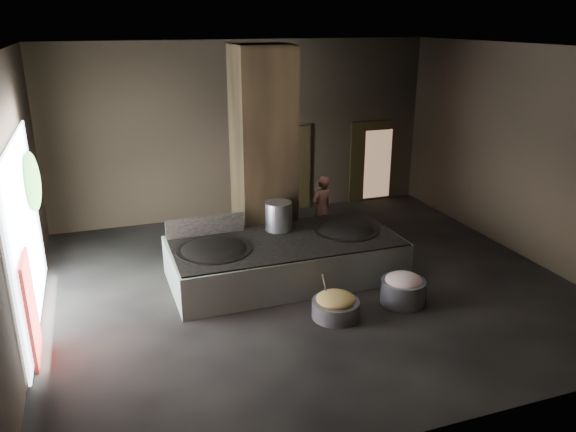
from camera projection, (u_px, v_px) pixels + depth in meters
name	position (u px, v px, depth m)	size (l,w,h in m)	color
floor	(307.00, 285.00, 11.23)	(10.00, 9.00, 0.10)	black
ceiling	(310.00, 45.00, 9.69)	(10.00, 9.00, 0.10)	black
back_wall	(245.00, 130.00, 14.51)	(10.00, 0.10, 4.50)	black
front_wall	(452.00, 272.00, 6.41)	(10.00, 0.10, 4.50)	black
left_wall	(12.00, 201.00, 8.89)	(0.10, 9.00, 4.50)	black
right_wall	(527.00, 153.00, 12.04)	(0.10, 9.00, 4.50)	black
pillar	(263.00, 153.00, 12.06)	(1.20, 1.20, 4.50)	black
hearth_platform	(285.00, 259.00, 11.32)	(4.57, 2.19, 0.79)	beige
platform_cap	(285.00, 240.00, 11.18)	(4.47, 2.15, 0.03)	black
wok_left	(214.00, 253.00, 10.71)	(1.44, 1.44, 0.40)	black
wok_left_rim	(214.00, 250.00, 10.68)	(1.47, 1.47, 0.05)	black
wok_right	(346.00, 234.00, 11.67)	(1.34, 1.34, 0.38)	black
wok_right_rim	(346.00, 231.00, 11.65)	(1.37, 1.37, 0.05)	black
stock_pot	(279.00, 216.00, 11.58)	(0.56, 0.56, 0.60)	#B2B3BA
splash_guard	(205.00, 226.00, 11.33)	(1.59, 0.06, 0.40)	black
cook	(322.00, 209.00, 13.11)	(0.57, 0.37, 1.57)	#9C614F
veg_basin	(336.00, 309.00, 9.87)	(0.84, 0.84, 0.31)	gray
veg_fill	(336.00, 299.00, 9.81)	(0.69, 0.69, 0.21)	#96A34E
ladle	(325.00, 286.00, 9.83)	(0.02, 0.02, 0.67)	#B2B3BA
meat_basin	(403.00, 291.00, 10.35)	(0.82, 0.82, 0.45)	gray
meat_fill	(404.00, 280.00, 10.27)	(0.68, 0.68, 0.26)	tan
doorway_near	(289.00, 170.00, 15.18)	(1.18, 0.08, 2.38)	black
doorway_near_glow	(288.00, 171.00, 15.29)	(0.81, 0.04, 1.91)	#8C6647
doorway_far	(369.00, 163.00, 15.93)	(1.18, 0.08, 2.38)	black
doorway_far_glow	(377.00, 164.00, 16.00)	(0.83, 0.04, 1.97)	#8C6647
left_opening	(26.00, 234.00, 9.31)	(0.04, 4.20, 3.10)	white
pavilion_sliver	(31.00, 310.00, 8.43)	(0.05, 0.90, 1.70)	maroon
tree_silhouette	(32.00, 182.00, 10.12)	(0.28, 1.10, 1.10)	#194714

